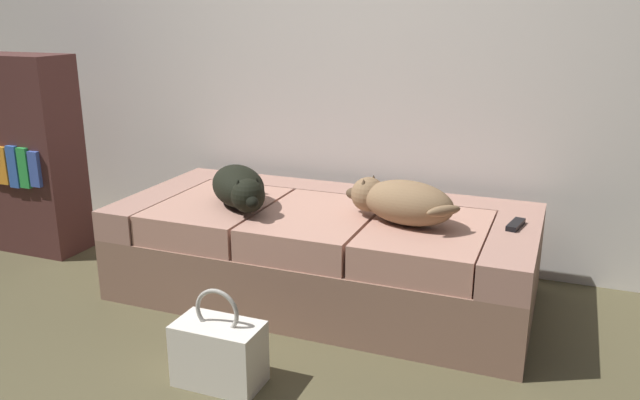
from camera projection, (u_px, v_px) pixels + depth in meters
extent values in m
cube|color=#886451|center=(324.00, 265.00, 3.06)|extent=(1.93, 0.91, 0.30)
cube|color=#A37768|center=(168.00, 202.00, 3.31)|extent=(0.20, 0.91, 0.14)
cube|color=#A37768|center=(515.00, 246.00, 2.70)|extent=(0.20, 0.91, 0.14)
cube|color=#A37768|center=(348.00, 201.00, 3.32)|extent=(1.53, 0.20, 0.14)
cube|color=tan|center=(218.00, 215.00, 3.09)|extent=(0.50, 0.69, 0.14)
cube|color=tan|center=(316.00, 228.00, 2.91)|extent=(0.50, 0.69, 0.14)
cube|color=tan|center=(426.00, 243.00, 2.73)|extent=(0.50, 0.69, 0.14)
ellipsoid|color=black|center=(238.00, 186.00, 2.99)|extent=(0.44, 0.46, 0.19)
sphere|color=black|center=(248.00, 196.00, 2.82)|extent=(0.15, 0.15, 0.15)
ellipsoid|color=black|center=(252.00, 202.00, 2.76)|extent=(0.10, 0.10, 0.05)
cone|color=black|center=(257.00, 182.00, 2.82)|extent=(0.04, 0.04, 0.04)
cone|color=black|center=(238.00, 184.00, 2.79)|extent=(0.04, 0.04, 0.04)
ellipsoid|color=black|center=(239.00, 174.00, 3.17)|extent=(0.17, 0.08, 0.04)
ellipsoid|color=#816344|center=(408.00, 203.00, 2.73)|extent=(0.46, 0.32, 0.19)
sphere|color=#816344|center=(368.00, 194.00, 2.83)|extent=(0.16, 0.16, 0.16)
ellipsoid|color=#4D3B29|center=(355.00, 194.00, 2.88)|extent=(0.10, 0.08, 0.05)
cone|color=#4D3B29|center=(364.00, 184.00, 2.78)|extent=(0.04, 0.04, 0.05)
cone|color=#4D3B29|center=(374.00, 180.00, 2.85)|extent=(0.04, 0.04, 0.05)
ellipsoid|color=#816344|center=(444.00, 211.00, 2.59)|extent=(0.14, 0.15, 0.05)
cube|color=black|center=(516.00, 225.00, 2.71)|extent=(0.07, 0.16, 0.02)
cube|color=silver|center=(219.00, 354.00, 2.33)|extent=(0.32, 0.18, 0.24)
torus|color=#A39F95|center=(217.00, 312.00, 2.29)|extent=(0.18, 0.02, 0.18)
cube|color=#4D2926|center=(29.00, 154.00, 3.57)|extent=(0.56, 0.28, 1.10)
cube|color=orange|center=(3.00, 166.00, 3.45)|extent=(0.06, 0.02, 0.21)
cube|color=#335FB8|center=(13.00, 167.00, 3.43)|extent=(0.06, 0.02, 0.23)
cube|color=green|center=(24.00, 168.00, 3.40)|extent=(0.06, 0.02, 0.22)
cube|color=#3C58B3|center=(35.00, 169.00, 3.37)|extent=(0.06, 0.02, 0.19)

